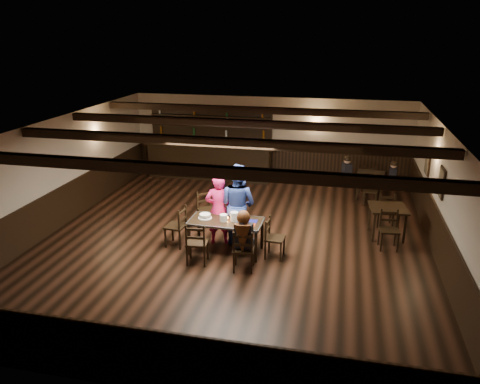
% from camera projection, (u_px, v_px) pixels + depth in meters
% --- Properties ---
extents(ground, '(10.00, 10.00, 0.00)m').
position_uv_depth(ground, '(234.00, 241.00, 11.02)').
color(ground, black).
rests_on(ground, ground).
extents(room_shell, '(9.02, 10.02, 2.71)m').
position_uv_depth(room_shell, '(235.00, 169.00, 10.48)').
color(room_shell, beige).
rests_on(room_shell, ground).
extents(dining_table, '(1.63, 0.84, 0.75)m').
position_uv_depth(dining_table, '(226.00, 224.00, 10.27)').
color(dining_table, black).
rests_on(dining_table, ground).
extents(chair_near_left, '(0.48, 0.46, 0.93)m').
position_uv_depth(chair_near_left, '(196.00, 241.00, 9.73)').
color(chair_near_left, black).
rests_on(chair_near_left, ground).
extents(chair_near_right, '(0.47, 0.45, 0.91)m').
position_uv_depth(chair_near_right, '(243.00, 248.00, 9.45)').
color(chair_near_right, black).
rests_on(chair_near_right, ground).
extents(chair_end_left, '(0.46, 0.48, 0.94)m').
position_uv_depth(chair_end_left, '(179.00, 223.00, 10.60)').
color(chair_end_left, black).
rests_on(chair_end_left, ground).
extents(chair_end_right, '(0.43, 0.45, 0.89)m').
position_uv_depth(chair_end_right, '(272.00, 235.00, 10.09)').
color(chair_end_right, black).
rests_on(chair_end_right, ground).
extents(chair_far_pushed, '(0.58, 0.58, 0.91)m').
position_uv_depth(chair_far_pushed, '(206.00, 206.00, 11.71)').
color(chair_far_pushed, black).
rests_on(chair_far_pushed, ground).
extents(woman_pink, '(0.67, 0.51, 1.64)m').
position_uv_depth(woman_pink, '(219.00, 209.00, 10.67)').
color(woman_pink, '#E61D58').
rests_on(woman_pink, ground).
extents(man_blue, '(1.12, 1.01, 1.90)m').
position_uv_depth(man_blue, '(238.00, 204.00, 10.63)').
color(man_blue, navy).
rests_on(man_blue, ground).
extents(seated_person, '(0.36, 0.54, 0.89)m').
position_uv_depth(seated_person, '(243.00, 232.00, 9.40)').
color(seated_person, black).
rests_on(seated_person, ground).
extents(cake, '(0.31, 0.31, 0.10)m').
position_uv_depth(cake, '(205.00, 216.00, 10.36)').
color(cake, white).
rests_on(cake, dining_table).
extents(plate_stack_a, '(0.17, 0.17, 0.16)m').
position_uv_depth(plate_stack_a, '(224.00, 218.00, 10.18)').
color(plate_stack_a, white).
rests_on(plate_stack_a, dining_table).
extents(plate_stack_b, '(0.17, 0.17, 0.20)m').
position_uv_depth(plate_stack_b, '(234.00, 216.00, 10.20)').
color(plate_stack_b, white).
rests_on(plate_stack_b, dining_table).
extents(tea_light, '(0.06, 0.06, 0.06)m').
position_uv_depth(tea_light, '(228.00, 218.00, 10.29)').
color(tea_light, '#A5A8AD').
rests_on(tea_light, dining_table).
extents(salt_shaker, '(0.03, 0.03, 0.08)m').
position_uv_depth(salt_shaker, '(241.00, 221.00, 10.12)').
color(salt_shaker, silver).
rests_on(salt_shaker, dining_table).
extents(pepper_shaker, '(0.04, 0.04, 0.10)m').
position_uv_depth(pepper_shaker, '(247.00, 221.00, 10.08)').
color(pepper_shaker, '#A5A8AD').
rests_on(pepper_shaker, dining_table).
extents(drink_glass, '(0.08, 0.08, 0.12)m').
position_uv_depth(drink_glass, '(237.00, 218.00, 10.24)').
color(drink_glass, silver).
rests_on(drink_glass, dining_table).
extents(menu_red, '(0.28, 0.20, 0.00)m').
position_uv_depth(menu_red, '(249.00, 224.00, 10.02)').
color(menu_red, maroon).
rests_on(menu_red, dining_table).
extents(menu_blue, '(0.30, 0.21, 0.00)m').
position_uv_depth(menu_blue, '(250.00, 221.00, 10.21)').
color(menu_blue, '#111157').
rests_on(menu_blue, dining_table).
extents(bar_counter, '(4.28, 0.70, 2.20)m').
position_uv_depth(bar_counter, '(210.00, 156.00, 15.53)').
color(bar_counter, black).
rests_on(bar_counter, ground).
extents(back_table_a, '(0.92, 0.92, 0.75)m').
position_uv_depth(back_table_a, '(388.00, 211.00, 11.05)').
color(back_table_a, black).
rests_on(back_table_a, ground).
extents(back_table_b, '(0.87, 0.87, 0.75)m').
position_uv_depth(back_table_b, '(370.00, 177.00, 13.66)').
color(back_table_b, black).
rests_on(back_table_b, ground).
extents(bg_patron_left, '(0.31, 0.41, 0.75)m').
position_uv_depth(bg_patron_left, '(347.00, 168.00, 13.77)').
color(bg_patron_left, black).
rests_on(bg_patron_left, ground).
extents(bg_patron_right, '(0.24, 0.36, 0.69)m').
position_uv_depth(bg_patron_right, '(393.00, 173.00, 13.48)').
color(bg_patron_right, black).
rests_on(bg_patron_right, ground).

